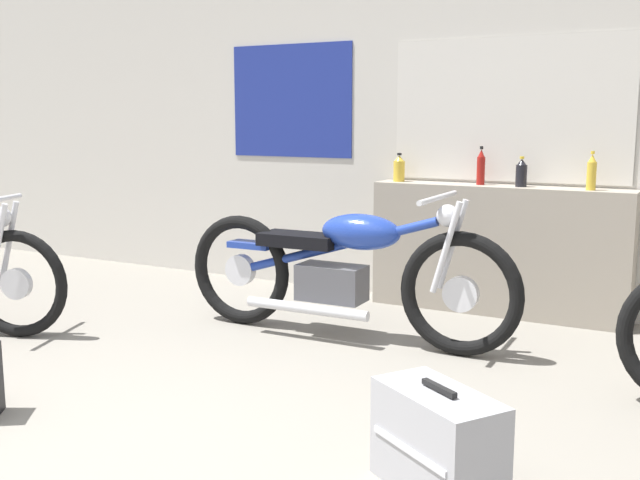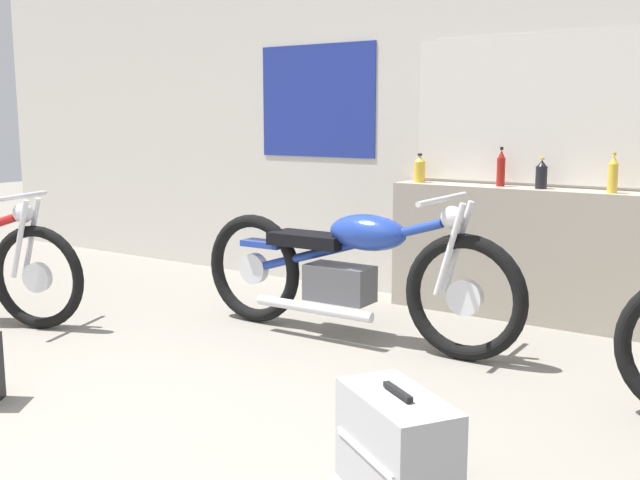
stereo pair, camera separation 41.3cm
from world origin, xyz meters
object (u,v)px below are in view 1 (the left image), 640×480
at_px(bottle_center, 521,173).
at_px(hard_case_silver, 438,442).
at_px(bottle_right_center, 592,173).
at_px(bottle_left_center, 481,168).
at_px(bottle_leftmost, 399,169).
at_px(motorcycle_blue, 342,269).

xyz_separation_m(bottle_center, hard_case_silver, (0.36, -2.65, -0.80)).
xyz_separation_m(bottle_right_center, hard_case_silver, (-0.10, -2.62, -0.82)).
height_order(bottle_center, bottle_right_center, bottle_right_center).
height_order(bottle_left_center, hard_case_silver, bottle_left_center).
bearing_deg(bottle_leftmost, bottle_left_center, 1.64).
bearing_deg(bottle_center, bottle_leftmost, 179.59).
distance_m(bottle_left_center, hard_case_silver, 2.87).
height_order(bottle_center, motorcycle_blue, bottle_center).
bearing_deg(hard_case_silver, bottle_right_center, 87.87).
relative_size(bottle_center, bottle_right_center, 0.82).
distance_m(bottle_right_center, hard_case_silver, 2.75).
relative_size(bottle_leftmost, bottle_left_center, 0.78).
bearing_deg(motorcycle_blue, bottle_left_center, 63.68).
height_order(bottle_leftmost, bottle_right_center, bottle_right_center).
height_order(bottle_left_center, motorcycle_blue, bottle_left_center).
xyz_separation_m(bottle_leftmost, bottle_left_center, (0.61, 0.02, 0.03)).
bearing_deg(bottle_leftmost, bottle_center, -0.41).
height_order(bottle_left_center, bottle_center, bottle_left_center).
distance_m(bottle_right_center, motorcycle_blue, 1.75).
bearing_deg(bottle_right_center, bottle_center, 176.29).
distance_m(bottle_center, hard_case_silver, 2.79).
distance_m(motorcycle_blue, hard_case_silver, 1.99).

